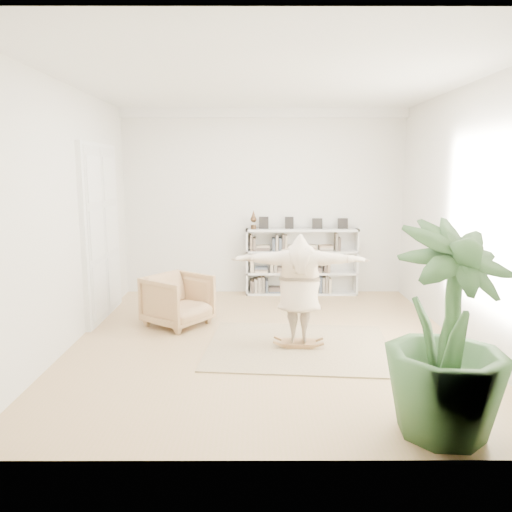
{
  "coord_description": "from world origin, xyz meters",
  "views": [
    {
      "loc": [
        -0.18,
        -6.87,
        2.42
      ],
      "look_at": [
        -0.16,
        0.4,
        1.18
      ],
      "focal_mm": 35.0,
      "sensor_mm": 36.0,
      "label": 1
    }
  ],
  "objects_px": {
    "armchair": "(178,300)",
    "rocker_board": "(298,343)",
    "person": "(299,286)",
    "bookshelf": "(301,262)",
    "houseplant": "(447,331)"
  },
  "relations": [
    {
      "from": "armchair",
      "to": "rocker_board",
      "type": "bearing_deg",
      "value": -83.15
    },
    {
      "from": "rocker_board",
      "to": "person",
      "type": "xyz_separation_m",
      "value": [
        0.0,
        -0.0,
        0.81
      ]
    },
    {
      "from": "bookshelf",
      "to": "person",
      "type": "distance_m",
      "value": 3.09
    },
    {
      "from": "armchair",
      "to": "houseplant",
      "type": "height_order",
      "value": "houseplant"
    },
    {
      "from": "armchair",
      "to": "person",
      "type": "xyz_separation_m",
      "value": [
        1.82,
        -1.03,
        0.47
      ]
    },
    {
      "from": "bookshelf",
      "to": "person",
      "type": "bearing_deg",
      "value": -95.82
    },
    {
      "from": "armchair",
      "to": "bookshelf",
      "type": "bearing_deg",
      "value": -9.94
    },
    {
      "from": "person",
      "to": "houseplant",
      "type": "xyz_separation_m",
      "value": [
        1.14,
        -2.3,
        0.12
      ]
    },
    {
      "from": "bookshelf",
      "to": "rocker_board",
      "type": "height_order",
      "value": "bookshelf"
    },
    {
      "from": "rocker_board",
      "to": "houseplant",
      "type": "relative_size",
      "value": 0.25
    },
    {
      "from": "bookshelf",
      "to": "rocker_board",
      "type": "distance_m",
      "value": 3.14
    },
    {
      "from": "armchair",
      "to": "houseplant",
      "type": "bearing_deg",
      "value": -101.96
    },
    {
      "from": "armchair",
      "to": "person",
      "type": "bearing_deg",
      "value": -83.15
    },
    {
      "from": "armchair",
      "to": "houseplant",
      "type": "xyz_separation_m",
      "value": [
        2.96,
        -3.33,
        0.59
      ]
    },
    {
      "from": "bookshelf",
      "to": "armchair",
      "type": "distance_m",
      "value": 2.96
    }
  ]
}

